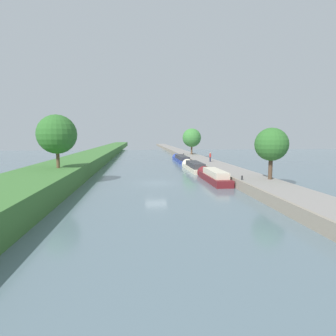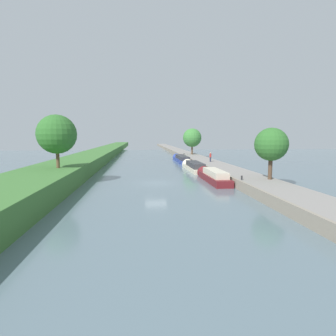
% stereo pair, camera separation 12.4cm
% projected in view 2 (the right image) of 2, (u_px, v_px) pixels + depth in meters
% --- Properties ---
extents(ground_plane, '(160.00, 160.00, 0.00)m').
position_uv_depth(ground_plane, '(156.00, 183.00, 32.90)').
color(ground_plane, slate).
extents(left_grassy_bank, '(6.65, 260.00, 1.98)m').
position_uv_depth(left_grassy_bank, '(52.00, 176.00, 31.61)').
color(left_grassy_bank, '#3D7033').
rests_on(left_grassy_bank, ground_plane).
extents(right_towpath, '(4.33, 260.00, 0.96)m').
position_uv_depth(right_towpath, '(243.00, 178.00, 33.90)').
color(right_towpath, gray).
rests_on(right_towpath, ground_plane).
extents(stone_quay, '(0.25, 260.00, 1.01)m').
position_uv_depth(stone_quay, '(225.00, 178.00, 33.67)').
color(stone_quay, gray).
rests_on(stone_quay, ground_plane).
extents(narrowboat_maroon, '(1.91, 10.20, 2.03)m').
position_uv_depth(narrowboat_maroon, '(213.00, 176.00, 34.47)').
color(narrowboat_maroon, maroon).
rests_on(narrowboat_maroon, ground_plane).
extents(narrowboat_cream, '(2.16, 11.70, 2.11)m').
position_uv_depth(narrowboat_cream, '(193.00, 166.00, 46.00)').
color(narrowboat_cream, beige).
rests_on(narrowboat_cream, ground_plane).
extents(narrowboat_blue, '(2.02, 15.32, 2.03)m').
position_uv_depth(narrowboat_blue, '(181.00, 159.00, 60.22)').
color(narrowboat_blue, '#283D93').
rests_on(narrowboat_blue, ground_plane).
extents(tree_rightbank_near, '(3.47, 3.47, 5.44)m').
position_uv_depth(tree_rightbank_near, '(271.00, 145.00, 29.23)').
color(tree_rightbank_near, '#4C3828').
rests_on(tree_rightbank_near, right_towpath).
extents(tree_rightbank_midnear, '(4.57, 4.57, 6.42)m').
position_uv_depth(tree_rightbank_midnear, '(192.00, 138.00, 69.16)').
color(tree_rightbank_midnear, brown).
rests_on(tree_rightbank_midnear, right_towpath).
extents(tree_leftbank_downstream, '(4.31, 4.31, 5.89)m').
position_uv_depth(tree_leftbank_downstream, '(57.00, 134.00, 30.76)').
color(tree_leftbank_downstream, brown).
rests_on(tree_leftbank_downstream, left_grassy_bank).
extents(person_walking, '(0.34, 0.34, 1.66)m').
position_uv_depth(person_walking, '(210.00, 157.00, 49.62)').
color(person_walking, '#282D42').
rests_on(person_walking, right_towpath).
extents(mooring_bollard_near, '(0.16, 0.16, 0.45)m').
position_uv_depth(mooring_bollard_near, '(242.00, 178.00, 29.20)').
color(mooring_bollard_near, black).
rests_on(mooring_bollard_near, right_towpath).
extents(mooring_bollard_far, '(0.16, 0.16, 0.45)m').
position_uv_depth(mooring_bollard_far, '(184.00, 154.00, 67.10)').
color(mooring_bollard_far, black).
rests_on(mooring_bollard_far, right_towpath).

